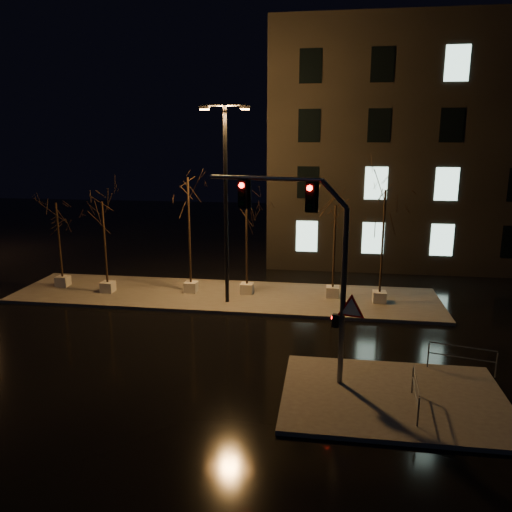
# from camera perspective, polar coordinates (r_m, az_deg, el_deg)

# --- Properties ---
(ground) EXTENTS (90.00, 90.00, 0.00)m
(ground) POSITION_cam_1_polar(r_m,az_deg,el_deg) (20.70, -7.20, -9.78)
(ground) COLOR black
(ground) RESTS_ON ground
(median) EXTENTS (22.00, 5.00, 0.15)m
(median) POSITION_cam_1_polar(r_m,az_deg,el_deg) (26.14, -3.72, -4.56)
(median) COLOR #4E4B45
(median) RESTS_ON ground
(sidewalk_corner) EXTENTS (7.00, 5.00, 0.15)m
(sidewalk_corner) POSITION_cam_1_polar(r_m,az_deg,el_deg) (16.99, 15.43, -15.31)
(sidewalk_corner) COLOR #4E4B45
(sidewalk_corner) RESTS_ON ground
(building) EXTENTS (25.00, 12.00, 15.00)m
(building) POSITION_cam_1_polar(r_m,az_deg,el_deg) (37.36, 22.30, 11.45)
(building) COLOR black
(building) RESTS_ON ground
(tree_0) EXTENTS (1.80, 1.80, 4.73)m
(tree_0) POSITION_cam_1_polar(r_m,az_deg,el_deg) (28.75, -21.75, 3.67)
(tree_0) COLOR beige
(tree_0) RESTS_ON median
(tree_1) EXTENTS (1.80, 1.80, 4.92)m
(tree_1) POSITION_cam_1_polar(r_m,az_deg,el_deg) (26.80, -17.06, 3.72)
(tree_1) COLOR beige
(tree_1) RESTS_ON median
(tree_2) EXTENTS (1.80, 1.80, 6.18)m
(tree_2) POSITION_cam_1_polar(r_m,az_deg,el_deg) (25.69, -7.73, 5.94)
(tree_2) COLOR beige
(tree_2) RESTS_ON median
(tree_3) EXTENTS (1.80, 1.80, 4.83)m
(tree_3) POSITION_cam_1_polar(r_m,az_deg,el_deg) (25.35, -1.08, 3.62)
(tree_3) COLOR beige
(tree_3) RESTS_ON median
(tree_4) EXTENTS (1.80, 1.80, 4.84)m
(tree_4) POSITION_cam_1_polar(r_m,az_deg,el_deg) (25.08, 9.01, 3.38)
(tree_4) COLOR beige
(tree_4) RESTS_ON median
(tree_5) EXTENTS (1.80, 1.80, 5.71)m
(tree_5) POSITION_cam_1_polar(r_m,az_deg,el_deg) (24.61, 14.43, 4.48)
(tree_5) COLOR beige
(tree_5) RESTS_ON median
(traffic_signal_mast) EXTENTS (5.33, 1.56, 6.73)m
(traffic_signal_mast) POSITION_cam_1_polar(r_m,az_deg,el_deg) (16.13, 6.36, 0.67)
(traffic_signal_mast) COLOR #575A5F
(traffic_signal_mast) RESTS_ON sidewalk_corner
(streetlight_main) EXTENTS (2.36, 0.34, 9.44)m
(streetlight_main) POSITION_cam_1_polar(r_m,az_deg,el_deg) (23.83, -3.48, 7.30)
(streetlight_main) COLOR black
(streetlight_main) RESTS_ON median
(guard_rail_a) EXTENTS (2.18, 0.57, 0.97)m
(guard_rail_a) POSITION_cam_1_polar(r_m,az_deg,el_deg) (18.94, 22.48, -10.43)
(guard_rail_a) COLOR #575A5F
(guard_rail_a) RESTS_ON sidewalk_corner
(guard_rail_b) EXTENTS (0.19, 2.00, 0.95)m
(guard_rail_b) POSITION_cam_1_polar(r_m,az_deg,el_deg) (16.13, 17.78, -14.35)
(guard_rail_b) COLOR #575A5F
(guard_rail_b) RESTS_ON sidewalk_corner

